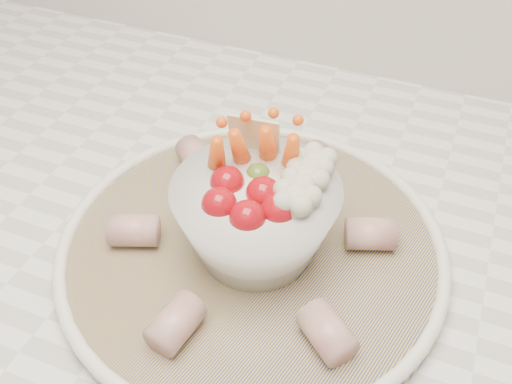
% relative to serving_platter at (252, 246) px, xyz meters
% --- Properties ---
extents(serving_platter, '(0.43, 0.43, 0.02)m').
position_rel_serving_platter_xyz_m(serving_platter, '(0.00, 0.00, 0.00)').
color(serving_platter, navy).
rests_on(serving_platter, kitchen_counter).
extents(veggie_bowl, '(0.14, 0.14, 0.12)m').
position_rel_serving_platter_xyz_m(veggie_bowl, '(0.01, -0.00, 0.05)').
color(veggie_bowl, silver).
rests_on(veggie_bowl, serving_platter).
extents(cured_meat_rolls, '(0.25, 0.27, 0.03)m').
position_rel_serving_platter_xyz_m(cured_meat_rolls, '(-0.00, 0.00, 0.02)').
color(cured_meat_rolls, '#A34C4A').
rests_on(cured_meat_rolls, serving_platter).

